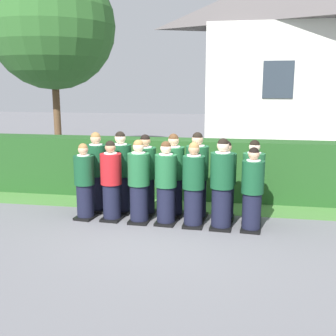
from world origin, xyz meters
name	(u,v)px	position (x,y,z in m)	size (l,w,h in m)	color
ground_plane	(166,224)	(0.00, 0.00, 0.00)	(60.00, 60.00, 0.00)	slate
student_front_row_0	(85,183)	(-1.65, 0.06, 0.72)	(0.40, 0.51, 1.52)	black
student_in_red_blazer	(111,183)	(-1.10, 0.07, 0.75)	(0.41, 0.48, 1.59)	black
student_front_row_2	(139,184)	(-0.53, 0.03, 0.77)	(0.42, 0.51, 1.62)	black
student_front_row_3	(166,185)	(0.00, 0.03, 0.77)	(0.42, 0.48, 1.61)	black
student_front_row_4	(193,187)	(0.53, -0.02, 0.77)	(0.42, 0.51, 1.61)	black
student_front_row_5	(222,186)	(1.06, -0.04, 0.81)	(0.44, 0.51, 1.70)	black
student_front_row_6	(252,192)	(1.61, -0.07, 0.74)	(0.40, 0.48, 1.55)	black
student_rear_row_0	(97,174)	(-1.57, 0.59, 0.80)	(0.44, 0.52, 1.68)	black
student_rear_row_1	(121,174)	(-1.05, 0.58, 0.82)	(0.44, 0.50, 1.71)	black
student_rear_row_2	(146,177)	(-0.52, 0.54, 0.79)	(0.43, 0.48, 1.66)	black
student_rear_row_3	(173,177)	(0.06, 0.54, 0.81)	(0.44, 0.51, 1.69)	black
student_rear_row_4	(197,178)	(0.54, 0.50, 0.83)	(0.45, 0.57, 1.73)	black
student_rear_row_5	(225,182)	(1.11, 0.50, 0.75)	(0.41, 0.47, 1.58)	black
student_rear_row_6	(253,183)	(1.64, 0.43, 0.77)	(0.42, 0.48, 1.62)	black
hedge	(181,168)	(0.00, 1.99, 0.69)	(10.21, 0.70, 1.39)	#214C1E
school_building_main	(331,57)	(4.20, 7.09, 3.53)	(8.35, 3.46, 6.86)	silver
oak_tree_left	(52,26)	(-4.86, 5.85, 4.53)	(4.15, 4.15, 6.61)	brown
lawn_strip	(175,206)	(0.00, 1.19, 0.00)	(10.21, 0.90, 0.01)	#477A38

